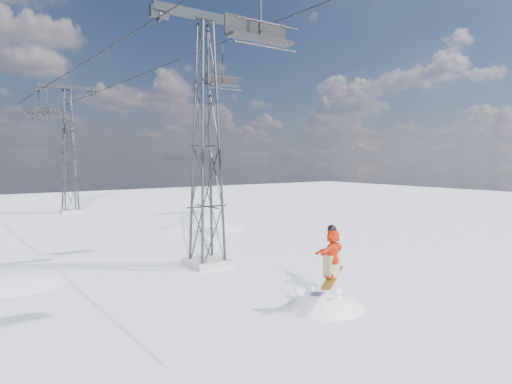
{
  "coord_description": "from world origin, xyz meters",
  "views": [
    {
      "loc": [
        -9.48,
        -10.19,
        4.97
      ],
      "look_at": [
        1.38,
        4.96,
        3.58
      ],
      "focal_mm": 32.0,
      "sensor_mm": 36.0,
      "label": 1
    }
  ],
  "objects_px": {
    "lift_tower_near": "(207,147)",
    "lift_tower_far": "(69,152)",
    "snowboarder_jump": "(325,355)",
    "lift_chair_near": "(259,32)"
  },
  "relations": [
    {
      "from": "snowboarder_jump",
      "to": "lift_tower_far",
      "type": "bearing_deg",
      "value": 90.5
    },
    {
      "from": "lift_tower_far",
      "to": "snowboarder_jump",
      "type": "xyz_separation_m",
      "value": [
        0.28,
        -32.44,
        -7.11
      ]
    },
    {
      "from": "lift_tower_near",
      "to": "lift_tower_far",
      "type": "relative_size",
      "value": 1.0
    },
    {
      "from": "lift_chair_near",
      "to": "lift_tower_far",
      "type": "bearing_deg",
      "value": 86.08
    },
    {
      "from": "lift_chair_near",
      "to": "lift_tower_near",
      "type": "bearing_deg",
      "value": 72.75
    },
    {
      "from": "snowboarder_jump",
      "to": "lift_chair_near",
      "type": "height_order",
      "value": "lift_chair_near"
    },
    {
      "from": "lift_tower_near",
      "to": "snowboarder_jump",
      "type": "bearing_deg",
      "value": -87.82
    },
    {
      "from": "snowboarder_jump",
      "to": "lift_chair_near",
      "type": "distance_m",
      "value": 10.62
    },
    {
      "from": "lift_tower_near",
      "to": "lift_chair_near",
      "type": "bearing_deg",
      "value": -107.25
    },
    {
      "from": "lift_tower_near",
      "to": "lift_tower_far",
      "type": "xyz_separation_m",
      "value": [
        0.0,
        25.0,
        0.0
      ]
    }
  ]
}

